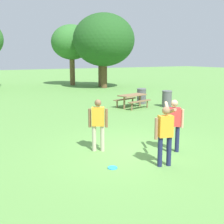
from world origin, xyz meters
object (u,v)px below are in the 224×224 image
(person_thrower, at_px, (98,122))
(frisbee, at_px, (112,168))
(picnic_table_near, at_px, (132,98))
(tree_slender_mid, at_px, (104,40))
(trash_can_beside_table, at_px, (167,99))
(trash_can_further_along, at_px, (142,96))
(person_bystander, at_px, (165,132))
(tree_back_left, at_px, (101,44))
(tree_far_right, at_px, (72,43))
(person_catcher, at_px, (174,122))

(person_thrower, bearing_deg, frisbee, -101.79)
(picnic_table_near, xyz_separation_m, tree_slender_mid, (3.54, 10.29, 3.86))
(tree_slender_mid, bearing_deg, frisbee, -117.01)
(trash_can_beside_table, distance_m, trash_can_further_along, 1.80)
(person_bystander, distance_m, frisbee, 1.70)
(person_thrower, relative_size, person_bystander, 1.00)
(tree_back_left, bearing_deg, trash_can_beside_table, -99.18)
(tree_far_right, bearing_deg, person_catcher, -103.33)
(trash_can_further_along, relative_size, tree_slender_mid, 0.14)
(person_catcher, distance_m, person_bystander, 1.25)
(person_catcher, height_order, person_bystander, same)
(person_bystander, height_order, trash_can_further_along, person_bystander)
(frisbee, height_order, tree_back_left, tree_back_left)
(picnic_table_near, bearing_deg, person_bystander, -117.70)
(person_thrower, height_order, picnic_table_near, person_thrower)
(trash_can_further_along, bearing_deg, person_catcher, -119.02)
(tree_slender_mid, bearing_deg, person_catcher, -111.07)
(tree_far_right, xyz_separation_m, tree_slender_mid, (1.66, -3.91, 0.09))
(trash_can_further_along, distance_m, tree_back_left, 11.74)
(picnic_table_near, distance_m, trash_can_further_along, 1.59)
(tree_back_left, bearing_deg, person_thrower, -117.27)
(picnic_table_near, relative_size, tree_far_right, 0.33)
(person_bystander, xyz_separation_m, tree_slender_mid, (7.69, 18.19, 3.46))
(person_catcher, bearing_deg, tree_slender_mid, 68.93)
(person_catcher, height_order, trash_can_beside_table, person_catcher)
(trash_can_further_along, bearing_deg, tree_far_right, 87.46)
(person_bystander, height_order, picnic_table_near, person_bystander)
(person_bystander, height_order, trash_can_beside_table, person_bystander)
(picnic_table_near, relative_size, tree_slender_mid, 0.29)
(frisbee, relative_size, tree_far_right, 0.04)
(tree_far_right, height_order, tree_back_left, tree_far_right)
(person_thrower, distance_m, picnic_table_near, 7.87)
(tree_far_right, relative_size, tree_slender_mid, 0.89)
(person_thrower, distance_m, person_bystander, 2.22)
(frisbee, relative_size, picnic_table_near, 0.13)
(picnic_table_near, xyz_separation_m, tree_back_left, (3.95, 11.75, 3.56))
(person_bystander, bearing_deg, tree_back_left, 67.59)
(picnic_table_near, bearing_deg, trash_can_further_along, 35.19)
(tree_far_right, distance_m, tree_back_left, 3.21)
(picnic_table_near, relative_size, trash_can_beside_table, 2.07)
(person_catcher, distance_m, tree_slender_mid, 18.99)
(person_thrower, xyz_separation_m, trash_can_further_along, (6.46, 6.85, -0.46))
(person_catcher, xyz_separation_m, tree_far_right, (5.05, 21.34, 3.37))
(trash_can_beside_table, relative_size, tree_slender_mid, 0.14)
(person_thrower, relative_size, tree_far_right, 0.27)
(frisbee, relative_size, trash_can_beside_table, 0.27)
(person_thrower, xyz_separation_m, picnic_table_near, (5.16, 5.93, -0.38))
(person_thrower, bearing_deg, picnic_table_near, 48.98)
(person_thrower, xyz_separation_m, frisbee, (-0.30, -1.45, -0.93))
(trash_can_further_along, bearing_deg, person_bystander, -121.70)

